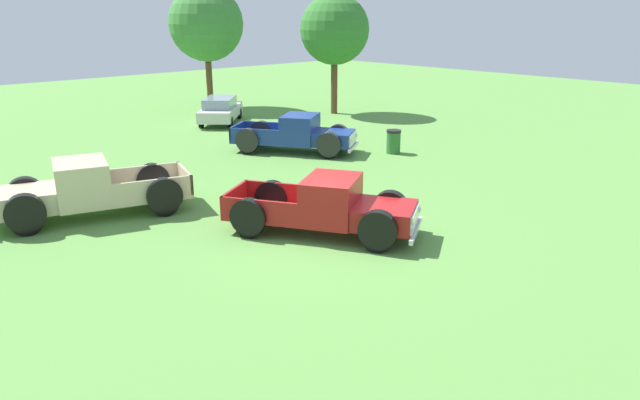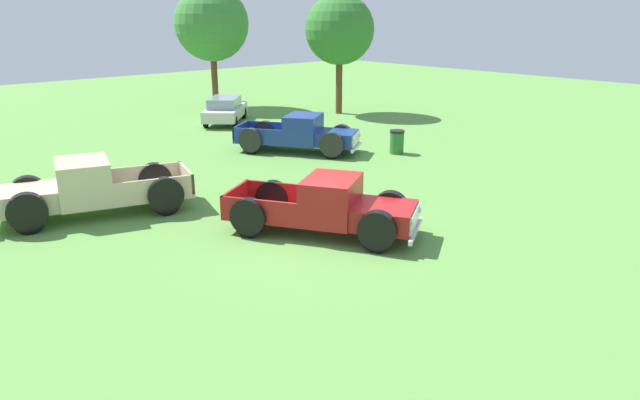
# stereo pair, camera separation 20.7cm
# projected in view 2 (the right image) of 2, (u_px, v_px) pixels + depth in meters

# --- Properties ---
(ground_plane) EXTENTS (80.00, 80.00, 0.00)m
(ground_plane) POSITION_uv_depth(u_px,v_px,m) (324.00, 234.00, 15.22)
(ground_plane) COLOR #5B9342
(pickup_truck_foreground) EXTENTS (4.02, 5.14, 1.51)m
(pickup_truck_foreground) POSITION_uv_depth(u_px,v_px,m) (333.00, 208.00, 14.98)
(pickup_truck_foreground) COLOR maroon
(pickup_truck_foreground) RESTS_ON ground_plane
(pickup_truck_behind_left) EXTENTS (4.21, 5.14, 1.53)m
(pickup_truck_behind_left) POSITION_uv_depth(u_px,v_px,m) (305.00, 135.00, 23.75)
(pickup_truck_behind_left) COLOR navy
(pickup_truck_behind_left) RESTS_ON ground_plane
(pickup_truck_behind_right) EXTENTS (5.55, 3.36, 1.60)m
(pickup_truck_behind_right) POSITION_uv_depth(u_px,v_px,m) (83.00, 190.00, 16.33)
(pickup_truck_behind_right) COLOR #C6B793
(pickup_truck_behind_right) RESTS_ON ground_plane
(sedan_distant_b) EXTENTS (3.94, 3.96, 1.32)m
(sedan_distant_b) POSITION_uv_depth(u_px,v_px,m) (225.00, 109.00, 29.97)
(sedan_distant_b) COLOR silver
(sedan_distant_b) RESTS_ON ground_plane
(trash_can) EXTENTS (0.59, 0.59, 0.95)m
(trash_can) POSITION_uv_depth(u_px,v_px,m) (397.00, 142.00, 23.63)
(trash_can) COLOR #2D6B2D
(trash_can) RESTS_ON ground_plane
(oak_tree_west) EXTENTS (4.23, 4.23, 6.92)m
(oak_tree_west) POSITION_uv_depth(u_px,v_px,m) (212.00, 24.00, 33.42)
(oak_tree_west) COLOR brown
(oak_tree_west) RESTS_ON ground_plane
(oak_tree_center) EXTENTS (3.75, 3.75, 6.41)m
(oak_tree_center) POSITION_uv_depth(u_px,v_px,m) (340.00, 30.00, 31.59)
(oak_tree_center) COLOR brown
(oak_tree_center) RESTS_ON ground_plane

